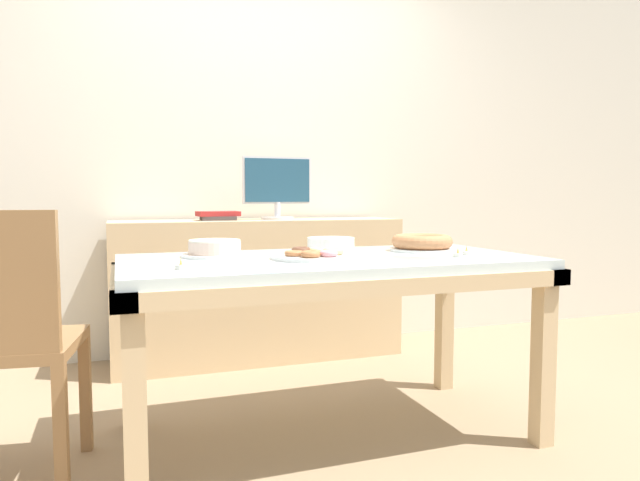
{
  "coord_description": "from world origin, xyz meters",
  "views": [
    {
      "loc": [
        -0.8,
        -2.13,
        0.98
      ],
      "look_at": [
        -0.01,
        0.09,
        0.8
      ],
      "focal_mm": 32.0,
      "sensor_mm": 36.0,
      "label": 1
    }
  ],
  "objects_px": {
    "tealight_near_cakes": "(458,254)",
    "tealight_near_front": "(181,266)",
    "book_stack": "(218,216)",
    "pastry_platter": "(313,255)",
    "chair": "(5,336)",
    "plate_stack": "(331,244)",
    "cake_golden_bundt": "(422,243)",
    "tealight_right_edge": "(466,252)",
    "computer_monitor": "(277,188)",
    "cake_chocolate_round": "(215,249)"
  },
  "relations": [
    {
      "from": "book_stack",
      "to": "cake_chocolate_round",
      "type": "xyz_separation_m",
      "value": [
        -0.19,
        -1.05,
        -0.1
      ]
    },
    {
      "from": "cake_golden_bundt",
      "to": "computer_monitor",
      "type": "bearing_deg",
      "value": 108.07
    },
    {
      "from": "pastry_platter",
      "to": "tealight_near_front",
      "type": "distance_m",
      "value": 0.55
    },
    {
      "from": "pastry_platter",
      "to": "plate_stack",
      "type": "relative_size",
      "value": 1.57
    },
    {
      "from": "plate_stack",
      "to": "tealight_near_front",
      "type": "relative_size",
      "value": 5.25
    },
    {
      "from": "tealight_near_cakes",
      "to": "tealight_right_edge",
      "type": "xyz_separation_m",
      "value": [
        0.08,
        0.06,
        0.0
      ]
    },
    {
      "from": "book_stack",
      "to": "tealight_right_edge",
      "type": "xyz_separation_m",
      "value": [
        0.81,
        -1.33,
        -0.12
      ]
    },
    {
      "from": "computer_monitor",
      "to": "tealight_near_cakes",
      "type": "bearing_deg",
      "value": -75.2
    },
    {
      "from": "chair",
      "to": "plate_stack",
      "type": "distance_m",
      "value": 1.31
    },
    {
      "from": "pastry_platter",
      "to": "tealight_right_edge",
      "type": "xyz_separation_m",
      "value": [
        0.65,
        -0.08,
        -0.0
      ]
    },
    {
      "from": "book_stack",
      "to": "cake_golden_bundt",
      "type": "height_order",
      "value": "book_stack"
    },
    {
      "from": "computer_monitor",
      "to": "chair",
      "type": "bearing_deg",
      "value": -135.49
    },
    {
      "from": "book_stack",
      "to": "cake_chocolate_round",
      "type": "distance_m",
      "value": 1.07
    },
    {
      "from": "computer_monitor",
      "to": "pastry_platter",
      "type": "xyz_separation_m",
      "value": [
        -0.2,
        -1.25,
        -0.28
      ]
    },
    {
      "from": "cake_golden_bundt",
      "to": "pastry_platter",
      "type": "relative_size",
      "value": 0.87
    },
    {
      "from": "chair",
      "to": "plate_stack",
      "type": "height_order",
      "value": "chair"
    },
    {
      "from": "book_stack",
      "to": "pastry_platter",
      "type": "xyz_separation_m",
      "value": [
        0.16,
        -1.25,
        -0.12
      ]
    },
    {
      "from": "cake_golden_bundt",
      "to": "tealight_near_front",
      "type": "relative_size",
      "value": 7.16
    },
    {
      "from": "cake_golden_bundt",
      "to": "tealight_near_front",
      "type": "distance_m",
      "value": 1.13
    },
    {
      "from": "cake_golden_bundt",
      "to": "tealight_near_front",
      "type": "bearing_deg",
      "value": -164.18
    },
    {
      "from": "computer_monitor",
      "to": "cake_chocolate_round",
      "type": "distance_m",
      "value": 1.21
    },
    {
      "from": "book_stack",
      "to": "tealight_near_cakes",
      "type": "distance_m",
      "value": 1.57
    },
    {
      "from": "tealight_near_cakes",
      "to": "tealight_near_front",
      "type": "relative_size",
      "value": 1.0
    },
    {
      "from": "computer_monitor",
      "to": "tealight_near_cakes",
      "type": "xyz_separation_m",
      "value": [
        0.37,
        -1.39,
        -0.28
      ]
    },
    {
      "from": "book_stack",
      "to": "pastry_platter",
      "type": "bearing_deg",
      "value": -82.65
    },
    {
      "from": "plate_stack",
      "to": "tealight_near_front",
      "type": "distance_m",
      "value": 0.83
    },
    {
      "from": "book_stack",
      "to": "pastry_platter",
      "type": "height_order",
      "value": "book_stack"
    },
    {
      "from": "book_stack",
      "to": "pastry_platter",
      "type": "relative_size",
      "value": 0.75
    },
    {
      "from": "plate_stack",
      "to": "cake_golden_bundt",
      "type": "bearing_deg",
      "value": -19.29
    },
    {
      "from": "pastry_platter",
      "to": "plate_stack",
      "type": "xyz_separation_m",
      "value": [
        0.18,
        0.28,
        0.02
      ]
    },
    {
      "from": "chair",
      "to": "tealight_near_cakes",
      "type": "distance_m",
      "value": 1.66
    },
    {
      "from": "tealight_near_front",
      "to": "tealight_right_edge",
      "type": "xyz_separation_m",
      "value": [
        1.17,
        0.09,
        0.0
      ]
    },
    {
      "from": "cake_golden_bundt",
      "to": "pastry_platter",
      "type": "xyz_separation_m",
      "value": [
        -0.56,
        -0.14,
        -0.02
      ]
    },
    {
      "from": "plate_stack",
      "to": "tealight_right_edge",
      "type": "bearing_deg",
      "value": -36.82
    },
    {
      "from": "book_stack",
      "to": "pastry_platter",
      "type": "distance_m",
      "value": 1.27
    },
    {
      "from": "pastry_platter",
      "to": "tealight_near_cakes",
      "type": "bearing_deg",
      "value": -13.68
    },
    {
      "from": "pastry_platter",
      "to": "tealight_near_cakes",
      "type": "relative_size",
      "value": 8.25
    },
    {
      "from": "computer_monitor",
      "to": "plate_stack",
      "type": "height_order",
      "value": "computer_monitor"
    },
    {
      "from": "computer_monitor",
      "to": "cake_golden_bundt",
      "type": "bearing_deg",
      "value": -71.93
    },
    {
      "from": "cake_chocolate_round",
      "to": "tealight_near_front",
      "type": "height_order",
      "value": "cake_chocolate_round"
    },
    {
      "from": "cake_golden_bundt",
      "to": "plate_stack",
      "type": "bearing_deg",
      "value": 160.71
    },
    {
      "from": "computer_monitor",
      "to": "tealight_near_front",
      "type": "xyz_separation_m",
      "value": [
        -0.72,
        -1.42,
        -0.28
      ]
    },
    {
      "from": "computer_monitor",
      "to": "pastry_platter",
      "type": "bearing_deg",
      "value": -99.05
    },
    {
      "from": "chair",
      "to": "tealight_right_edge",
      "type": "xyz_separation_m",
      "value": [
        1.72,
        -0.07,
        0.23
      ]
    },
    {
      "from": "tealight_near_cakes",
      "to": "tealight_near_front",
      "type": "xyz_separation_m",
      "value": [
        -1.09,
        -0.03,
        0.0
      ]
    },
    {
      "from": "cake_golden_bundt",
      "to": "tealight_near_cakes",
      "type": "relative_size",
      "value": 7.16
    },
    {
      "from": "book_stack",
      "to": "plate_stack",
      "type": "height_order",
      "value": "book_stack"
    },
    {
      "from": "computer_monitor",
      "to": "tealight_right_edge",
      "type": "relative_size",
      "value": 10.6
    },
    {
      "from": "plate_stack",
      "to": "tealight_near_cakes",
      "type": "relative_size",
      "value": 5.25
    },
    {
      "from": "cake_chocolate_round",
      "to": "tealight_near_cakes",
      "type": "xyz_separation_m",
      "value": [
        0.92,
        -0.34,
        -0.02
      ]
    }
  ]
}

